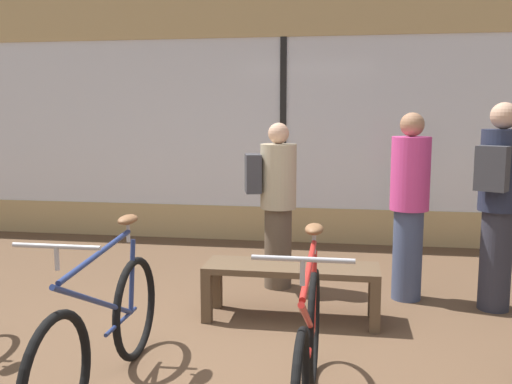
{
  "coord_description": "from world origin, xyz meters",
  "views": [
    {
      "loc": [
        0.82,
        -3.27,
        1.68
      ],
      "look_at": [
        0.0,
        1.8,
        0.95
      ],
      "focal_mm": 40.0,
      "sensor_mm": 36.0,
      "label": 1
    }
  ],
  "objects": [
    {
      "name": "customer_mid_floor",
      "position": [
        2.07,
        1.67,
        0.95
      ],
      "size": [
        0.49,
        0.56,
        1.75
      ],
      "color": "#2D2D38",
      "rests_on": "ground_plane"
    },
    {
      "name": "ground_plane",
      "position": [
        0.0,
        0.0,
        0.0
      ],
      "size": [
        24.0,
        24.0,
        0.0
      ],
      "primitive_type": "plane",
      "color": "brown"
    },
    {
      "name": "bicycle_left",
      "position": [
        -0.59,
        -0.24,
        0.39
      ],
      "size": [
        0.46,
        1.76,
        1.03
      ],
      "color": "black",
      "rests_on": "ground_plane"
    },
    {
      "name": "display_bench",
      "position": [
        0.39,
        1.17,
        0.37
      ],
      "size": [
        1.4,
        0.44,
        0.45
      ],
      "color": "brown",
      "rests_on": "ground_plane"
    },
    {
      "name": "customer_near_rack",
      "position": [
        1.37,
        1.85,
        0.88
      ],
      "size": [
        0.46,
        0.46,
        1.67
      ],
      "color": "#424C6B",
      "rests_on": "ground_plane"
    },
    {
      "name": "customer_by_window",
      "position": [
        0.16,
        2.01,
        0.85
      ],
      "size": [
        0.54,
        0.42,
        1.58
      ],
      "color": "brown",
      "rests_on": "ground_plane"
    },
    {
      "name": "bicycle_right",
      "position": [
        0.64,
        -0.36,
        0.4
      ],
      "size": [
        0.46,
        1.72,
        1.04
      ],
      "color": "black",
      "rests_on": "ground_plane"
    },
    {
      "name": "shop_back_wall",
      "position": [
        0.0,
        3.98,
        1.64
      ],
      "size": [
        12.0,
        0.08,
        3.2
      ],
      "color": "tan",
      "rests_on": "ground_plane"
    }
  ]
}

